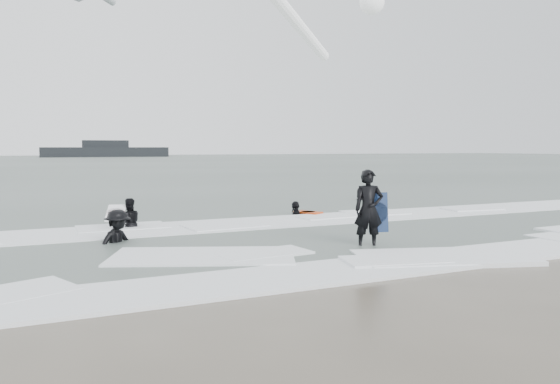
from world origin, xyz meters
name	(u,v)px	position (x,y,z in m)	size (l,w,h in m)	color
ground	(376,261)	(0.00, 0.00, 0.00)	(320.00, 320.00, 0.00)	brown
sea	(82,162)	(0.00, 80.00, 0.06)	(320.00, 320.00, 0.00)	#47544C
surfer_centre	(368,248)	(0.67, 1.33, 0.00)	(0.70, 0.46, 1.91)	black
surfer_wading	(129,230)	(-4.11, 6.68, 0.00)	(0.72, 0.56, 1.48)	black
surfer_breaker	(118,245)	(-4.75, 4.25, 0.00)	(1.12, 0.64, 1.73)	black
surfer_right_near	(296,216)	(1.73, 7.51, 0.00)	(0.99, 0.41, 1.68)	black
surfer_right_far	(362,201)	(6.79, 11.11, 0.00)	(0.88, 0.57, 1.79)	black
surf_foam	(299,234)	(0.00, 3.70, 0.04)	(30.03, 9.06, 0.09)	white
bodyboards	(264,212)	(-0.46, 5.14, 0.50)	(7.54, 6.86, 1.25)	#0D1D3F
vessel_horizon	(106,151)	(9.28, 130.15, 1.50)	(29.83, 5.33, 4.05)	black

